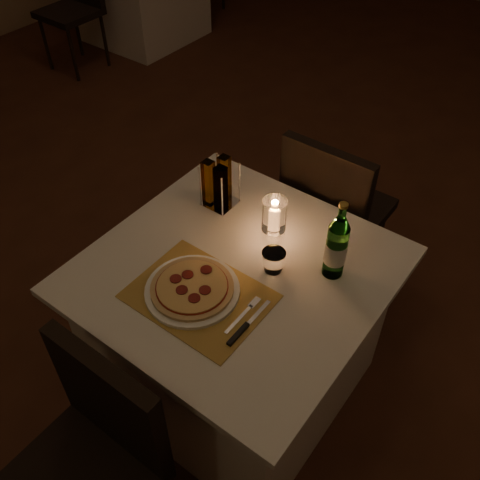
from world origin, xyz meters
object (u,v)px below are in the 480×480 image
Objects in this scene: chair_near at (93,451)px; pizza at (192,287)px; main_table at (237,330)px; chair_far at (332,204)px; tumbler at (273,261)px; plate at (192,290)px; hurricane_candle at (274,216)px; water_bottle at (336,247)px.

chair_near is 0.58m from pizza.
main_table is 1.11× the size of chair_far.
chair_near is 10.78× the size of tumbler.
plate is at bearing -46.59° from pizza.
plate is at bearing -99.29° from hurricane_candle.
chair_far is 10.78× the size of tumbler.
water_bottle is at bearing 47.65° from plate.
chair_near is 0.97m from hurricane_candle.
plate is 1.85× the size of hurricane_candle.
chair_far is 0.69m from tumbler.
hurricane_candle is (0.06, 0.39, 0.07)m from pizza.
plate is (-0.05, 0.53, 0.20)m from chair_near.
chair_far is at bearing 99.44° from tumbler.
pizza is at bearing -99.31° from hurricane_candle.
main_table is 0.74m from chair_far.
tumbler is at bearing 32.98° from main_table.
chair_far is (-0.00, 1.43, 0.00)m from chair_near.
main_table is 0.51m from hurricane_candle.
pizza is 1.62× the size of hurricane_candle.
pizza is at bearing 133.41° from plate.
water_bottle is (0.28, 0.18, 0.49)m from main_table.
pizza is 0.90× the size of water_bottle.
chair_near is at bearing -97.79° from tumbler.
chair_far is 0.92m from pizza.
main_table is 0.43m from tumbler.
tumbler reaches higher than plate.
water_bottle is at bearing 33.05° from tumbler.
water_bottle reaches higher than hurricane_candle.
tumbler is at bearing -80.56° from chair_far.
hurricane_candle reaches higher than pizza.
chair_far is at bearing 117.72° from water_bottle.
main_table is 3.57× the size of pizza.
main_table is at bearing 90.00° from chair_near.
hurricane_candle reaches higher than plate.
pizza is 0.30m from tumbler.
pizza is 0.40m from hurricane_candle.
hurricane_candle is at bearing 124.13° from tumbler.
water_bottle reaches higher than tumbler.
main_table is 0.59m from water_bottle.
pizza is at bearing 95.36° from chair_near.
plate is at bearing -132.35° from water_bottle.
pizza is at bearing -122.24° from tumbler.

